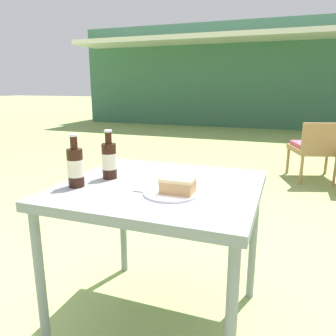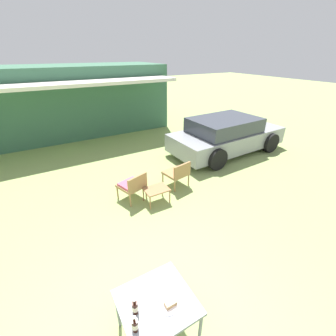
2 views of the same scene
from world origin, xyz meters
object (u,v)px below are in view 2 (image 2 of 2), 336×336
(parked_car, at_px, (226,135))
(cola_bottle_near, at_px, (135,307))
(garden_side_table, at_px, (156,190))
(cola_bottle_far, at_px, (135,325))
(patio_table, at_px, (157,305))
(wicker_chair_plain, at_px, (178,173))
(wicker_chair_cushioned, at_px, (133,185))
(cake_on_plate, at_px, (170,304))

(parked_car, height_order, cola_bottle_near, parked_car)
(garden_side_table, bearing_deg, cola_bottle_far, -120.92)
(garden_side_table, distance_m, patio_table, 2.94)
(parked_car, height_order, garden_side_table, parked_car)
(parked_car, bearing_deg, cola_bottle_far, -143.01)
(parked_car, height_order, wicker_chair_plain, parked_car)
(parked_car, xyz_separation_m, wicker_chair_plain, (-2.78, -1.19, -0.20))
(wicker_chair_cushioned, distance_m, garden_side_table, 0.60)
(parked_car, bearing_deg, cake_on_plate, -140.84)
(wicker_chair_plain, xyz_separation_m, cola_bottle_far, (-2.48, -3.13, 0.38))
(parked_car, relative_size, cake_on_plate, 19.26)
(cola_bottle_far, bearing_deg, wicker_chair_plain, 51.54)
(patio_table, bearing_deg, cake_on_plate, -46.57)
(cake_on_plate, distance_m, cola_bottle_far, 0.44)
(cola_bottle_near, relative_size, cola_bottle_far, 1.00)
(wicker_chair_plain, bearing_deg, cake_on_plate, 46.15)
(garden_side_table, relative_size, cola_bottle_far, 2.51)
(garden_side_table, bearing_deg, cola_bottle_near, -121.40)
(cake_on_plate, xyz_separation_m, cola_bottle_near, (-0.36, 0.12, 0.06))
(wicker_chair_cushioned, height_order, cola_bottle_far, cola_bottle_far)
(parked_car, bearing_deg, garden_side_table, -159.06)
(parked_car, bearing_deg, wicker_chair_plain, -159.22)
(wicker_chair_cushioned, xyz_separation_m, garden_side_table, (0.44, -0.39, -0.09))
(wicker_chair_cushioned, xyz_separation_m, wicker_chair_plain, (1.27, -0.02, -0.00))
(wicker_chair_cushioned, xyz_separation_m, cola_bottle_near, (-1.14, -2.99, 0.38))
(wicker_chair_plain, relative_size, cake_on_plate, 3.27)
(patio_table, relative_size, cola_bottle_near, 3.75)
(wicker_chair_plain, xyz_separation_m, garden_side_table, (-0.83, -0.37, -0.08))
(wicker_chair_cushioned, bearing_deg, cola_bottle_far, 50.97)
(wicker_chair_cushioned, xyz_separation_m, cake_on_plate, (-0.78, -3.11, 0.32))
(parked_car, height_order, cola_bottle_far, parked_car)
(wicker_chair_cushioned, relative_size, cake_on_plate, 3.27)
(wicker_chair_plain, bearing_deg, wicker_chair_cushioned, -11.34)
(wicker_chair_cushioned, bearing_deg, wicker_chair_plain, 160.91)
(garden_side_table, bearing_deg, wicker_chair_cushioned, 138.71)
(wicker_chair_plain, relative_size, patio_table, 0.85)
(wicker_chair_cushioned, relative_size, wicker_chair_plain, 1.00)
(cola_bottle_near, distance_m, cola_bottle_far, 0.18)
(wicker_chair_cushioned, relative_size, cola_bottle_far, 3.19)
(wicker_chair_plain, height_order, patio_table, wicker_chair_plain)
(cola_bottle_far, bearing_deg, wicker_chair_cushioned, 68.99)
(cake_on_plate, height_order, cola_bottle_near, cola_bottle_near)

